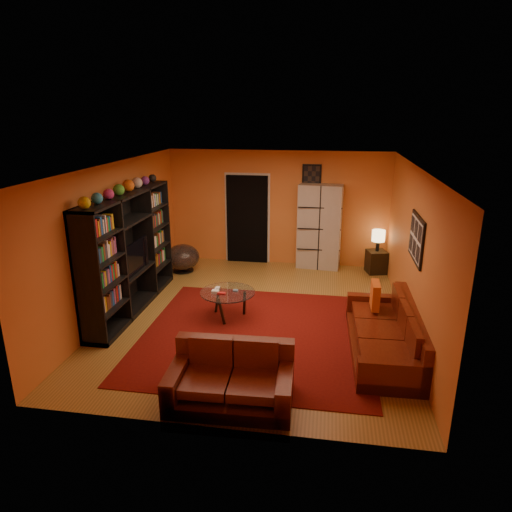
% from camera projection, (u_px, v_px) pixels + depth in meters
% --- Properties ---
extents(floor, '(6.00, 6.00, 0.00)m').
position_uv_depth(floor, '(257.00, 316.00, 8.00)').
color(floor, olive).
rests_on(floor, ground).
extents(ceiling, '(6.00, 6.00, 0.00)m').
position_uv_depth(ceiling, '(257.00, 166.00, 7.21)').
color(ceiling, white).
rests_on(ceiling, wall_back).
extents(wall_back, '(6.00, 0.00, 6.00)m').
position_uv_depth(wall_back, '(278.00, 208.00, 10.42)').
color(wall_back, orange).
rests_on(wall_back, floor).
extents(wall_front, '(6.00, 0.00, 6.00)m').
position_uv_depth(wall_front, '(212.00, 324.00, 4.78)').
color(wall_front, orange).
rests_on(wall_front, floor).
extents(wall_left, '(0.00, 6.00, 6.00)m').
position_uv_depth(wall_left, '(116.00, 238.00, 7.98)').
color(wall_left, orange).
rests_on(wall_left, floor).
extents(wall_right, '(0.00, 6.00, 6.00)m').
position_uv_depth(wall_right, '(413.00, 252.00, 7.22)').
color(wall_right, orange).
rests_on(wall_right, floor).
extents(rug, '(3.60, 3.60, 0.01)m').
position_uv_depth(rug, '(256.00, 334.00, 7.32)').
color(rug, '#520B09').
rests_on(rug, floor).
extents(doorway, '(0.95, 0.10, 2.04)m').
position_uv_depth(doorway, '(247.00, 219.00, 10.58)').
color(doorway, black).
rests_on(doorway, floor).
extents(wall_art_right, '(0.03, 1.00, 0.70)m').
position_uv_depth(wall_art_right, '(417.00, 238.00, 6.85)').
color(wall_art_right, black).
rests_on(wall_art_right, wall_right).
extents(wall_art_back, '(0.42, 0.03, 0.52)m').
position_uv_depth(wall_art_back, '(312.00, 176.00, 10.06)').
color(wall_art_back, black).
rests_on(wall_art_back, wall_back).
extents(entertainment_unit, '(0.45, 3.00, 2.10)m').
position_uv_depth(entertainment_unit, '(130.00, 253.00, 8.02)').
color(entertainment_unit, black).
rests_on(entertainment_unit, floor).
extents(tv, '(0.96, 0.13, 0.55)m').
position_uv_depth(tv, '(131.00, 257.00, 7.95)').
color(tv, black).
rests_on(tv, entertainment_unit).
extents(sofa, '(1.02, 2.36, 0.85)m').
position_uv_depth(sofa, '(390.00, 335.00, 6.72)').
color(sofa, '#50150A').
rests_on(sofa, rug).
extents(loveseat, '(1.54, 0.96, 0.85)m').
position_uv_depth(loveseat, '(232.00, 378.00, 5.63)').
color(loveseat, '#50150A').
rests_on(loveseat, rug).
extents(throw_pillow, '(0.12, 0.42, 0.42)m').
position_uv_depth(throw_pillow, '(375.00, 295.00, 7.26)').
color(throw_pillow, '#DF5A18').
rests_on(throw_pillow, sofa).
extents(coffee_table, '(0.94, 0.94, 0.47)m').
position_uv_depth(coffee_table, '(228.00, 294.00, 7.81)').
color(coffee_table, silver).
rests_on(coffee_table, floor).
extents(storage_cabinet, '(0.99, 0.52, 1.90)m').
position_uv_depth(storage_cabinet, '(319.00, 227.00, 10.20)').
color(storage_cabinet, '#B2ADA4').
rests_on(storage_cabinet, floor).
extents(bowl_chair, '(0.75, 0.75, 0.61)m').
position_uv_depth(bowl_chair, '(183.00, 257.00, 10.12)').
color(bowl_chair, black).
rests_on(bowl_chair, floor).
extents(side_table, '(0.49, 0.49, 0.50)m').
position_uv_depth(side_table, '(376.00, 262.00, 10.06)').
color(side_table, black).
rests_on(side_table, floor).
extents(table_lamp, '(0.28, 0.28, 0.47)m').
position_uv_depth(table_lamp, '(378.00, 236.00, 9.88)').
color(table_lamp, black).
rests_on(table_lamp, side_table).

